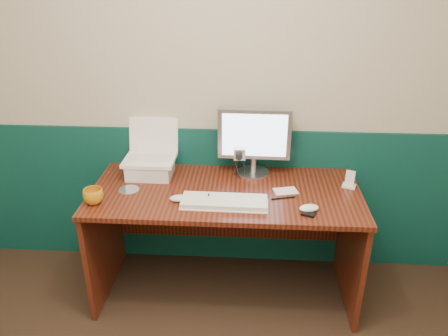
# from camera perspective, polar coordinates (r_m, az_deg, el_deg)

# --- Properties ---
(back_wall) EXTENTS (3.50, 0.04, 2.50)m
(back_wall) POSITION_cam_1_polar(r_m,az_deg,el_deg) (2.76, -2.69, 10.02)
(back_wall) COLOR #B8B19B
(back_wall) RESTS_ON ground
(wainscot) EXTENTS (3.48, 0.02, 1.00)m
(wainscot) POSITION_cam_1_polar(r_m,az_deg,el_deg) (3.04, -2.43, -3.80)
(wainscot) COLOR #073230
(wainscot) RESTS_ON ground
(desk) EXTENTS (1.60, 0.70, 0.75)m
(desk) POSITION_cam_1_polar(r_m,az_deg,el_deg) (2.79, 0.20, -9.75)
(desk) COLOR #361209
(desk) RESTS_ON ground
(laptop_riser) EXTENTS (0.28, 0.23, 0.09)m
(laptop_riser) POSITION_cam_1_polar(r_m,az_deg,el_deg) (2.80, -9.59, -0.03)
(laptop_riser) COLOR silver
(laptop_riser) RESTS_ON desk
(laptop) EXTENTS (0.32, 0.24, 0.26)m
(laptop) POSITION_cam_1_polar(r_m,az_deg,el_deg) (2.72, -9.86, 3.36)
(laptop) COLOR white
(laptop) RESTS_ON laptop_riser
(monitor) EXTENTS (0.45, 0.14, 0.45)m
(monitor) POSITION_cam_1_polar(r_m,az_deg,el_deg) (2.71, 3.95, 3.48)
(monitor) COLOR #B3B3B8
(monitor) RESTS_ON desk
(keyboard) EXTENTS (0.48, 0.17, 0.03)m
(keyboard) POSITION_cam_1_polar(r_m,az_deg,el_deg) (2.44, 0.04, -4.50)
(keyboard) COLOR white
(keyboard) RESTS_ON desk
(mouse_right) EXTENTS (0.12, 0.09, 0.04)m
(mouse_right) POSITION_cam_1_polar(r_m,az_deg,el_deg) (2.43, 11.06, -5.15)
(mouse_right) COLOR white
(mouse_right) RESTS_ON desk
(mouse_left) EXTENTS (0.11, 0.08, 0.04)m
(mouse_left) POSITION_cam_1_polar(r_m,az_deg,el_deg) (2.49, -5.90, -3.95)
(mouse_left) COLOR white
(mouse_left) RESTS_ON desk
(mug) EXTENTS (0.14, 0.14, 0.09)m
(mug) POSITION_cam_1_polar(r_m,az_deg,el_deg) (2.55, -16.70, -3.55)
(mug) COLOR #C47C12
(mug) RESTS_ON desk
(camcorder) EXTENTS (0.08, 0.12, 0.18)m
(camcorder) POSITION_cam_1_polar(r_m,az_deg,el_deg) (2.73, 2.03, 0.60)
(camcorder) COLOR silver
(camcorder) RESTS_ON desk
(cd_spindle) EXTENTS (0.12, 0.12, 0.02)m
(cd_spindle) POSITION_cam_1_polar(r_m,az_deg,el_deg) (2.48, -2.00, -4.10)
(cd_spindle) COLOR silver
(cd_spindle) RESTS_ON desk
(cd_loose_a) EXTENTS (0.12, 0.12, 0.00)m
(cd_loose_a) POSITION_cam_1_polar(r_m,az_deg,el_deg) (2.66, -12.33, -2.77)
(cd_loose_a) COLOR silver
(cd_loose_a) RESTS_ON desk
(pen) EXTENTS (0.14, 0.04, 0.01)m
(pen) POSITION_cam_1_polar(r_m,az_deg,el_deg) (2.53, 7.77, -3.90)
(pen) COLOR black
(pen) RESTS_ON desk
(papers) EXTENTS (0.15, 0.12, 0.00)m
(papers) POSITION_cam_1_polar(r_m,az_deg,el_deg) (2.61, 8.04, -2.99)
(papers) COLOR silver
(papers) RESTS_ON desk
(dock) EXTENTS (0.09, 0.08, 0.01)m
(dock) POSITION_cam_1_polar(r_m,az_deg,el_deg) (2.74, 16.01, -2.26)
(dock) COLOR white
(dock) RESTS_ON desk
(music_player) EXTENTS (0.06, 0.04, 0.09)m
(music_player) POSITION_cam_1_polar(r_m,az_deg,el_deg) (2.71, 16.14, -1.26)
(music_player) COLOR white
(music_player) RESTS_ON dock
(pda) EXTENTS (0.11, 0.14, 0.01)m
(pda) POSITION_cam_1_polar(r_m,az_deg,el_deg) (2.42, 11.14, -5.49)
(pda) COLOR black
(pda) RESTS_ON desk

